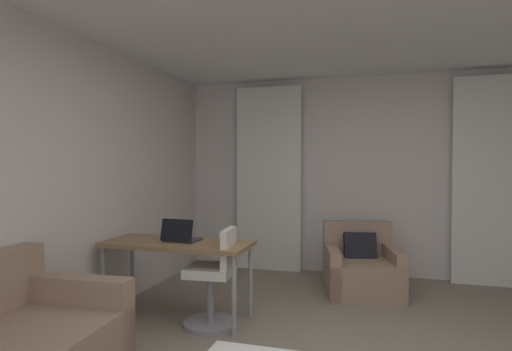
# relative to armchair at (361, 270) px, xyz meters

# --- Properties ---
(wall_window) EXTENTS (5.12, 0.06, 2.60)m
(wall_window) POSITION_rel_armchair_xyz_m (0.11, 0.83, 1.04)
(wall_window) COLOR silver
(wall_window) RESTS_ON ground
(wall_left) EXTENTS (0.06, 6.12, 2.60)m
(wall_left) POSITION_rel_armchair_xyz_m (-2.42, -2.20, 1.04)
(wall_left) COLOR silver
(wall_left) RESTS_ON ground
(curtain_left_panel) EXTENTS (0.90, 0.06, 2.50)m
(curtain_left_panel) POSITION_rel_armchair_xyz_m (-1.26, 0.70, 0.99)
(curtain_left_panel) COLOR silver
(curtain_left_panel) RESTS_ON ground
(curtain_right_panel) EXTENTS (0.90, 0.06, 2.50)m
(curtain_right_panel) POSITION_rel_armchair_xyz_m (1.49, 0.70, 0.99)
(curtain_right_panel) COLOR silver
(curtain_right_panel) RESTS_ON ground
(armchair) EXTENTS (0.94, 0.94, 0.77)m
(armchair) POSITION_rel_armchair_xyz_m (0.00, 0.00, 0.00)
(armchair) COLOR #997A66
(armchair) RESTS_ON ground
(desk) EXTENTS (1.38, 0.57, 0.73)m
(desk) POSITION_rel_armchair_xyz_m (-1.62, -1.30, 0.40)
(desk) COLOR olive
(desk) RESTS_ON ground
(desk_chair) EXTENTS (0.48, 0.48, 0.88)m
(desk_chair) POSITION_rel_armchair_xyz_m (-1.23, -1.38, 0.13)
(desk_chair) COLOR gray
(desk_chair) RESTS_ON ground
(laptop) EXTENTS (0.33, 0.26, 0.22)m
(laptop) POSITION_rel_armchair_xyz_m (-1.60, -1.29, 0.51)
(laptop) COLOR #2D2D33
(laptop) RESTS_ON desk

